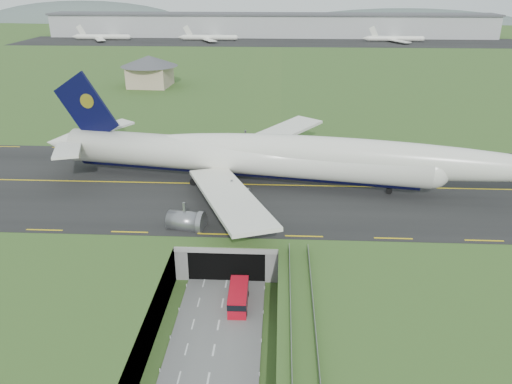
{
  "coord_description": "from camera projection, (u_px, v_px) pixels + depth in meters",
  "views": [
    {
      "loc": [
        7.94,
        -57.93,
        43.84
      ],
      "look_at": [
        3.98,
        20.0,
        10.18
      ],
      "focal_mm": 35.0,
      "sensor_mm": 36.0,
      "label": 1
    }
  ],
  "objects": [
    {
      "name": "ground",
      "position": [
        221.0,
        313.0,
        70.86
      ],
      "size": [
        900.0,
        900.0,
        0.0
      ],
      "primitive_type": "plane",
      "color": "#345923",
      "rests_on": "ground"
    },
    {
      "name": "airfield_deck",
      "position": [
        220.0,
        295.0,
        69.68
      ],
      "size": [
        800.0,
        800.0,
        6.0
      ],
      "primitive_type": "cube",
      "color": "gray",
      "rests_on": "ground"
    },
    {
      "name": "trench_road",
      "position": [
        214.0,
        348.0,
        63.95
      ],
      "size": [
        12.0,
        75.0,
        0.2
      ],
      "primitive_type": "cube",
      "color": "slate",
      "rests_on": "ground"
    },
    {
      "name": "taxiway",
      "position": [
        239.0,
        185.0,
        98.71
      ],
      "size": [
        800.0,
        44.0,
        0.18
      ],
      "primitive_type": "cube",
      "color": "black",
      "rests_on": "airfield_deck"
    },
    {
      "name": "tunnel_portal",
      "position": [
        232.0,
        236.0,
        84.87
      ],
      "size": [
        17.0,
        22.3,
        6.0
      ],
      "color": "gray",
      "rests_on": "ground"
    },
    {
      "name": "jumbo_jet",
      "position": [
        279.0,
        158.0,
        96.32
      ],
      "size": [
        103.06,
        64.11,
        21.5
      ],
      "rotation": [
        0.0,
        0.0,
        -0.17
      ],
      "color": "white",
      "rests_on": "ground"
    },
    {
      "name": "shuttle_tram",
      "position": [
        238.0,
        297.0,
        71.66
      ],
      "size": [
        2.84,
        7.16,
        2.92
      ],
      "rotation": [
        0.0,
        0.0,
        0.01
      ],
      "color": "red",
      "rests_on": "ground"
    },
    {
      "name": "service_building",
      "position": [
        150.0,
        68.0,
        185.26
      ],
      "size": [
        22.15,
        22.15,
        11.41
      ],
      "rotation": [
        0.0,
        0.0,
        -0.06
      ],
      "color": "tan",
      "rests_on": "ground"
    },
    {
      "name": "cargo_terminal",
      "position": [
        271.0,
        25.0,
        339.92
      ],
      "size": [
        320.0,
        67.0,
        15.6
      ],
      "color": "#B2B2B2",
      "rests_on": "ground"
    },
    {
      "name": "distant_hills",
      "position": [
        343.0,
        33.0,
        463.78
      ],
      "size": [
        700.0,
        91.0,
        60.0
      ],
      "color": "#53645F",
      "rests_on": "ground"
    }
  ]
}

